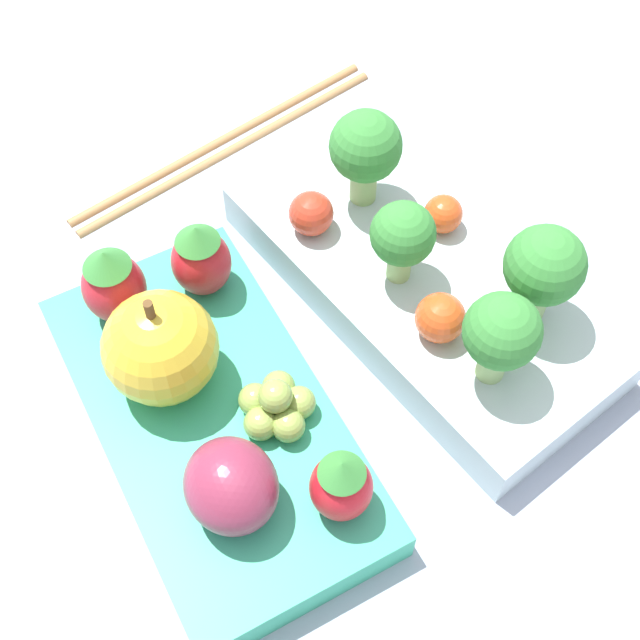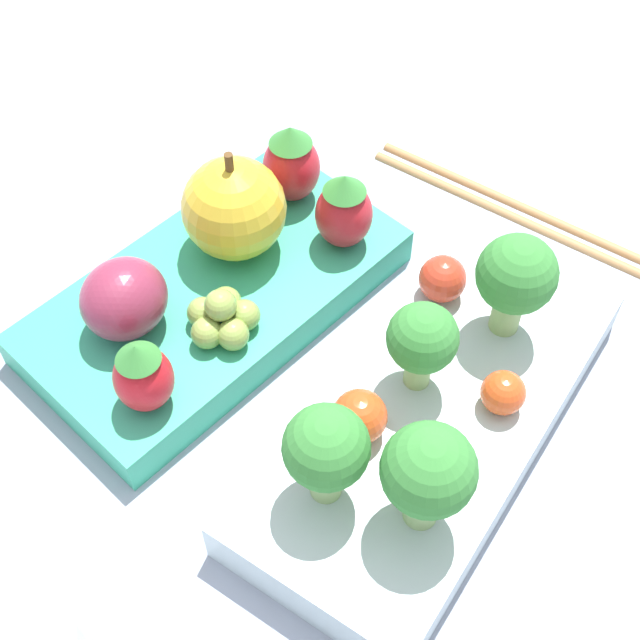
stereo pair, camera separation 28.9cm
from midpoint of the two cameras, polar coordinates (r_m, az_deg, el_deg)
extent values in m
plane|color=#939EB2|center=(0.43, 14.80, -14.72)|extent=(4.00, 4.00, 0.00)
cube|color=silver|center=(0.42, 23.69, -17.30)|extent=(0.23, 0.12, 0.03)
cube|color=#33A87F|center=(0.43, 7.92, -8.80)|extent=(0.20, 0.11, 0.02)
cylinder|color=#93B770|center=(0.38, 25.69, -23.87)|extent=(0.01, 0.01, 0.02)
sphere|color=#388438|center=(0.36, 27.36, -22.68)|extent=(0.04, 0.04, 0.04)
cylinder|color=#93B770|center=(0.43, 27.91, -10.17)|extent=(0.01, 0.01, 0.02)
sphere|color=#388438|center=(0.41, 29.34, -8.37)|extent=(0.04, 0.04, 0.04)
cylinder|color=#93B770|center=(0.37, 19.21, -23.16)|extent=(0.01, 0.01, 0.02)
sphere|color=#388438|center=(0.35, 20.41, -22.03)|extent=(0.04, 0.04, 0.04)
cylinder|color=#93B770|center=(0.40, 23.38, -14.72)|extent=(0.01, 0.01, 0.02)
sphere|color=#388438|center=(0.38, 24.52, -13.31)|extent=(0.03, 0.03, 0.03)
sphere|color=#DB4C1E|center=(0.38, 20.57, -18.68)|extent=(0.02, 0.02, 0.02)
sphere|color=red|center=(0.43, 23.70, -8.12)|extent=(0.02, 0.02, 0.02)
sphere|color=#DB4C1E|center=(0.41, 28.78, -15.82)|extent=(0.02, 0.02, 0.02)
sphere|color=gold|center=(0.41, 9.39, -3.37)|extent=(0.05, 0.05, 0.05)
cylinder|color=brown|center=(0.38, 9.97, -0.85)|extent=(0.00, 0.00, 0.01)
ellipsoid|color=red|center=(0.43, 16.59, -3.47)|extent=(0.03, 0.03, 0.04)
cone|color=#388438|center=(0.41, 17.26, -1.80)|extent=(0.02, 0.02, 0.01)
ellipsoid|color=red|center=(0.37, 5.04, -16.83)|extent=(0.03, 0.03, 0.04)
cone|color=#388438|center=(0.35, 5.28, -15.69)|extent=(0.02, 0.02, 0.01)
ellipsoid|color=red|center=(0.44, 12.39, 0.20)|extent=(0.03, 0.03, 0.04)
cone|color=#388438|center=(0.42, 12.91, 2.05)|extent=(0.02, 0.02, 0.01)
ellipsoid|color=#892D47|center=(0.38, 2.53, -10.57)|extent=(0.04, 0.04, 0.04)
sphere|color=#8EA84C|center=(0.39, 8.40, -12.75)|extent=(0.02, 0.02, 0.02)
sphere|color=#8EA84C|center=(0.39, 10.26, -12.82)|extent=(0.02, 0.02, 0.02)
sphere|color=#8EA84C|center=(0.40, 10.77, -11.28)|extent=(0.02, 0.02, 0.02)
sphere|color=#8EA84C|center=(0.40, 9.28, -10.28)|extent=(0.02, 0.02, 0.02)
sphere|color=#8EA84C|center=(0.40, 7.82, -11.16)|extent=(0.02, 0.02, 0.02)
sphere|color=#8EA84C|center=(0.39, 9.52, -10.94)|extent=(0.02, 0.02, 0.02)
cylinder|color=#A37547|center=(0.52, 26.82, -2.81)|extent=(0.03, 0.21, 0.01)
cylinder|color=#A37547|center=(0.52, 27.12, -2.05)|extent=(0.03, 0.21, 0.01)
camera|label=1|loc=(0.14, -66.74, 33.88)|focal=50.00mm
camera|label=2|loc=(0.14, 113.26, -33.88)|focal=50.00mm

